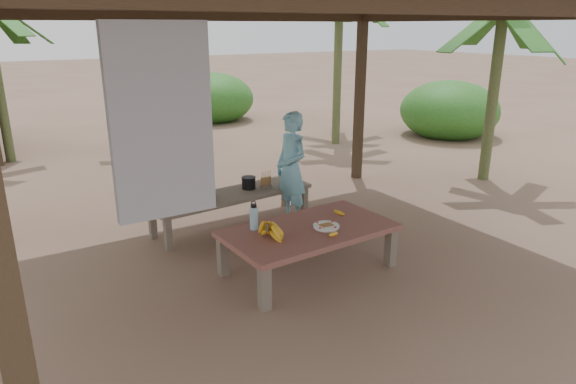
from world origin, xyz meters
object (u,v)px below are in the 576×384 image
bench (232,197)px  woman (291,169)px  work_table (309,233)px  cooking_pot (249,183)px  ripe_banana_bunch (267,231)px  water_flask (254,217)px  plate (326,226)px

bench → woman: 0.86m
woman → work_table: bearing=-27.3°
cooking_pot → woman: 0.62m
work_table → ripe_banana_bunch: 0.56m
work_table → woman: 1.49m
work_table → water_flask: size_ratio=5.79×
ripe_banana_bunch → woman: (1.14, 1.38, 0.16)m
water_flask → cooking_pot: size_ratio=1.73×
ripe_banana_bunch → plate: bearing=-4.4°
work_table → plate: (0.15, -0.10, 0.08)m
ripe_banana_bunch → water_flask: (0.02, 0.33, 0.04)m
bench → cooking_pot: size_ratio=12.17×
bench → cooking_pot: bearing=8.9°
ripe_banana_bunch → cooking_pot: ripe_banana_bunch is taller
plate → cooking_pot: (0.01, 1.81, 0.01)m
bench → plate: size_ratio=7.99×
bench → water_flask: size_ratio=7.05×
cooking_pot → bench: bearing=-165.9°
bench → water_flask: bearing=-111.5°
cooking_pot → work_table: bearing=-95.6°
bench → ripe_banana_bunch: (-0.42, -1.68, 0.20)m
cooking_pot → woman: woman is taller
ripe_banana_bunch → woman: 1.80m
plate → water_flask: bearing=150.5°
work_table → water_flask: (-0.51, 0.27, 0.20)m
ripe_banana_bunch → cooking_pot: size_ratio=1.68×
ripe_banana_bunch → plate: size_ratio=1.11×
work_table → bench: (-0.11, 1.63, -0.04)m
ripe_banana_bunch → water_flask: size_ratio=0.98×
plate → ripe_banana_bunch: bearing=175.6°
ripe_banana_bunch → work_table: bearing=5.4°
bench → ripe_banana_bunch: 1.75m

